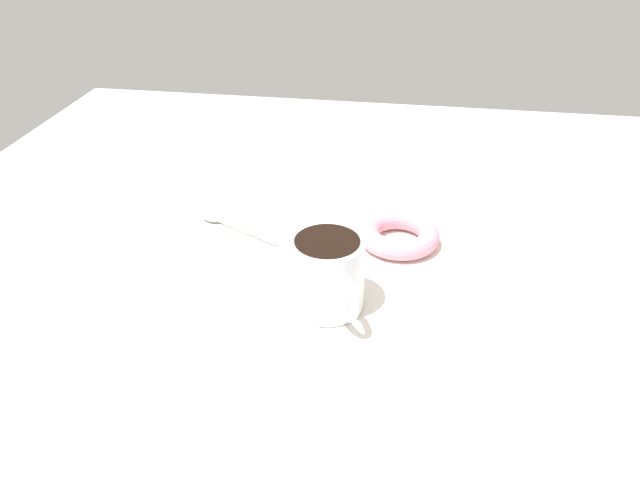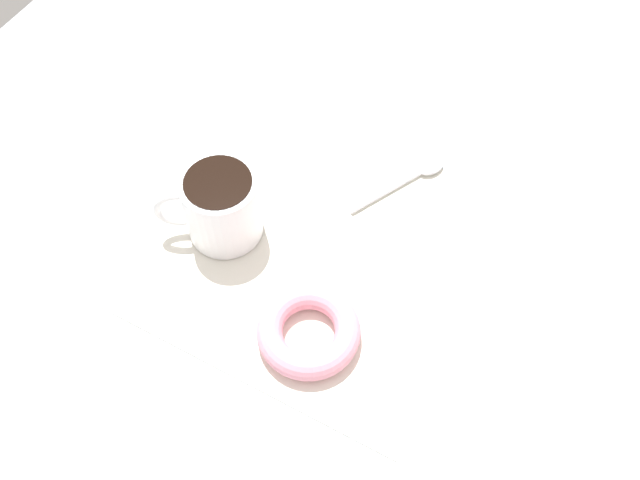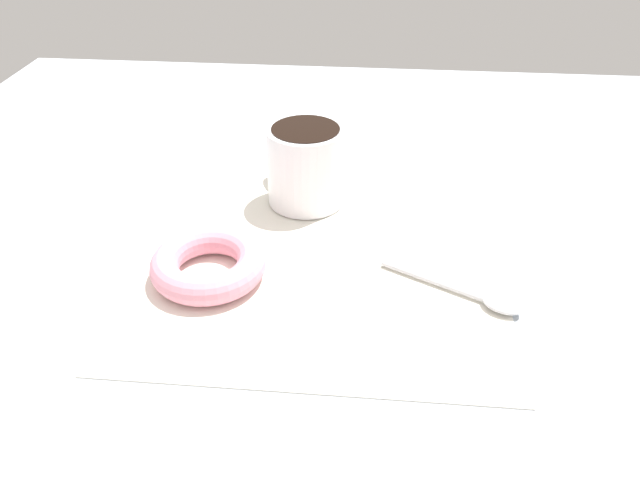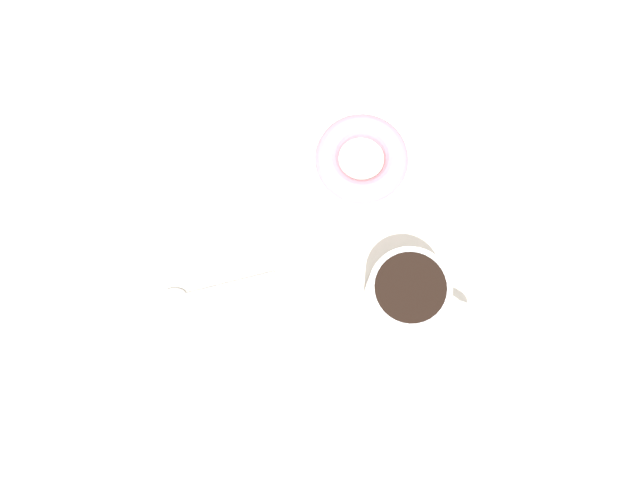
% 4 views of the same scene
% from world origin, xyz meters
% --- Properties ---
extents(ground_plane, '(1.20, 1.20, 0.02)m').
position_xyz_m(ground_plane, '(0.00, 0.00, -0.01)').
color(ground_plane, '#B2BCC6').
extents(napkin, '(0.36, 0.36, 0.00)m').
position_xyz_m(napkin, '(0.02, 0.02, 0.00)').
color(napkin, white).
rests_on(napkin, ground_plane).
extents(coffee_cup, '(0.11, 0.09, 0.09)m').
position_xyz_m(coffee_cup, '(0.13, 0.05, 0.05)').
color(coffee_cup, white).
rests_on(coffee_cup, napkin).
extents(donut, '(0.11, 0.11, 0.03)m').
position_xyz_m(donut, '(-0.03, 0.13, 0.02)').
color(donut, pink).
rests_on(donut, napkin).
extents(spoon, '(0.08, 0.13, 0.01)m').
position_xyz_m(spoon, '(-0.04, -0.13, 0.01)').
color(spoon, silver).
rests_on(spoon, napkin).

